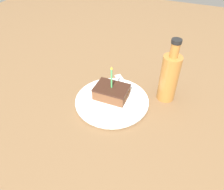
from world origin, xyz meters
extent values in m
cube|color=brown|center=(0.00, 0.00, -0.02)|extent=(2.40, 2.40, 0.04)
cylinder|color=white|center=(0.01, -0.02, 0.01)|extent=(0.25, 0.25, 0.02)
cylinder|color=white|center=(0.01, -0.02, 0.01)|extent=(0.26, 0.26, 0.01)
cube|color=brown|center=(0.00, -0.03, 0.04)|extent=(0.08, 0.11, 0.04)
cube|color=#381E14|center=(0.00, -0.03, 0.06)|extent=(0.09, 0.12, 0.01)
cylinder|color=#4CBF66|center=(0.00, -0.03, 0.10)|extent=(0.01, 0.01, 0.08)
cone|color=yellow|center=(0.00, -0.03, 0.14)|extent=(0.01, 0.01, 0.01)
cube|color=silver|center=(-0.04, 0.03, 0.02)|extent=(0.11, 0.11, 0.00)
cube|color=silver|center=(-0.11, -0.04, 0.02)|extent=(0.05, 0.05, 0.00)
cylinder|color=#B27233|center=(-0.09, 0.15, 0.09)|extent=(0.06, 0.06, 0.17)
cylinder|color=#B27233|center=(-0.09, 0.15, 0.20)|extent=(0.03, 0.03, 0.05)
cylinder|color=black|center=(-0.09, 0.15, 0.23)|extent=(0.03, 0.03, 0.01)
camera|label=1|loc=(0.55, 0.20, 0.54)|focal=35.00mm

